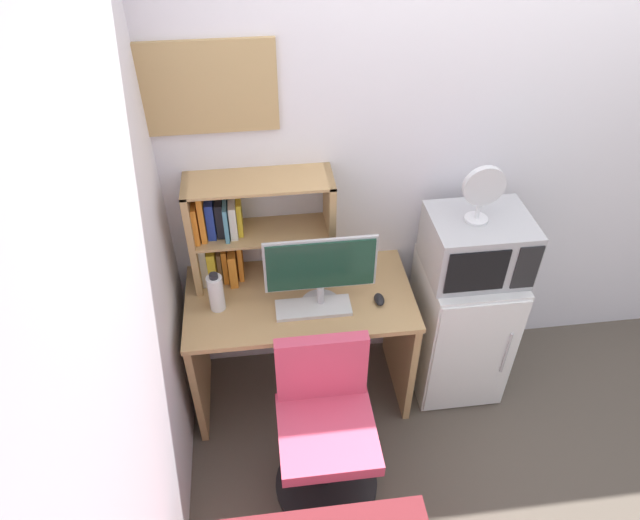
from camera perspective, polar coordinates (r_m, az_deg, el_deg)
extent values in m
cube|color=silver|center=(3.21, 22.80, 9.89)|extent=(6.40, 0.04, 2.60)
cube|color=silver|center=(1.72, -21.21, -21.83)|extent=(0.04, 4.40, 2.60)
cube|color=tan|center=(2.90, -2.04, -3.78)|extent=(1.14, 0.60, 0.03)
cube|color=tan|center=(3.20, -11.92, -9.46)|extent=(0.04, 0.54, 0.73)
cube|color=tan|center=(3.25, 7.95, -7.73)|extent=(0.04, 0.54, 0.73)
cube|color=tan|center=(2.86, -12.45, 2.36)|extent=(0.03, 0.24, 0.58)
cube|color=tan|center=(2.86, 0.92, 3.42)|extent=(0.03, 0.24, 0.58)
cube|color=tan|center=(2.68, -6.17, 7.74)|extent=(0.70, 0.24, 0.01)
cube|color=tan|center=(2.85, -5.76, 2.77)|extent=(0.64, 0.24, 0.01)
cube|color=silver|center=(2.98, -11.35, -0.01)|extent=(0.03, 0.17, 0.23)
cube|color=gold|center=(2.97, -10.59, -0.11)|extent=(0.04, 0.20, 0.22)
cube|color=brown|center=(3.00, -9.88, -0.14)|extent=(0.02, 0.14, 0.18)
cube|color=orange|center=(2.99, -9.38, 0.01)|extent=(0.03, 0.15, 0.20)
cube|color=orange|center=(2.98, -8.62, -0.16)|extent=(0.04, 0.20, 0.19)
cube|color=orange|center=(2.98, -7.91, 0.34)|extent=(0.02, 0.14, 0.23)
cube|color=orange|center=(2.81, -12.16, 4.15)|extent=(0.02, 0.20, 0.20)
cube|color=orange|center=(2.80, -11.60, 4.71)|extent=(0.03, 0.18, 0.25)
cube|color=navy|center=(2.82, -10.78, 4.40)|extent=(0.04, 0.15, 0.20)
cube|color=black|center=(2.82, -9.90, 4.42)|extent=(0.04, 0.15, 0.19)
cube|color=teal|center=(2.81, -9.28, 4.27)|extent=(0.02, 0.19, 0.18)
cube|color=silver|center=(2.81, -8.61, 4.38)|extent=(0.03, 0.17, 0.18)
cube|color=gold|center=(2.82, -7.98, 4.54)|extent=(0.02, 0.14, 0.18)
cylinder|color=#B7B7BC|center=(2.84, 0.06, -4.31)|extent=(0.19, 0.19, 0.02)
cylinder|color=#B7B7BC|center=(2.80, 0.06, -3.40)|extent=(0.04, 0.04, 0.11)
cube|color=#B7B7BC|center=(2.68, 0.05, -0.42)|extent=(0.53, 0.01, 0.29)
cube|color=#193D2D|center=(2.68, 0.07, -0.48)|extent=(0.51, 0.02, 0.27)
cube|color=silver|center=(2.82, -0.66, -4.75)|extent=(0.37, 0.14, 0.02)
ellipsoid|color=black|center=(2.87, 5.88, -3.90)|extent=(0.05, 0.09, 0.03)
cylinder|color=silver|center=(2.81, -10.24, -3.24)|extent=(0.08, 0.08, 0.19)
cylinder|color=black|center=(2.74, -10.50, -1.58)|extent=(0.04, 0.04, 0.02)
cube|color=white|center=(3.31, 13.59, -6.31)|extent=(0.47, 0.49, 0.83)
cube|color=white|center=(3.16, 14.96, -9.52)|extent=(0.45, 0.01, 0.80)
cylinder|color=#B2B2B7|center=(3.18, 17.94, -8.77)|extent=(0.01, 0.01, 0.29)
cube|color=#ADADB2|center=(2.94, 15.27, 1.46)|extent=(0.49, 0.39, 0.31)
cube|color=black|center=(2.77, 15.26, -1.16)|extent=(0.29, 0.01, 0.24)
cube|color=black|center=(2.87, 19.79, -0.73)|extent=(0.12, 0.01, 0.25)
cylinder|color=silver|center=(2.83, 15.19, 3.97)|extent=(0.11, 0.11, 0.01)
cylinder|color=silver|center=(2.80, 15.35, 4.75)|extent=(0.02, 0.02, 0.08)
cylinder|color=silver|center=(2.72, 15.93, 7.06)|extent=(0.20, 0.03, 0.20)
cylinder|color=black|center=(3.11, 0.63, -21.19)|extent=(0.51, 0.51, 0.04)
cylinder|color=black|center=(2.93, 0.66, -19.21)|extent=(0.04, 0.04, 0.42)
cube|color=#D84766|center=(2.74, 0.70, -16.74)|extent=(0.44, 0.44, 0.07)
cube|color=#D84766|center=(2.68, 0.15, -10.54)|extent=(0.42, 0.06, 0.37)
cube|color=tan|center=(2.60, -11.03, 16.33)|extent=(0.59, 0.02, 0.41)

